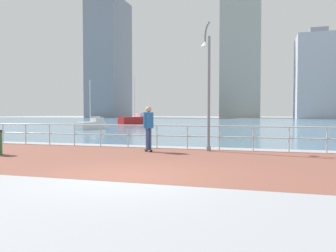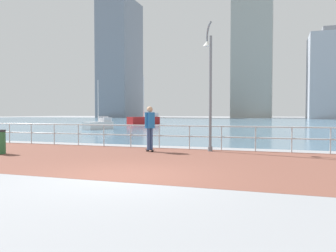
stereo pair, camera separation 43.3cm
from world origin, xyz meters
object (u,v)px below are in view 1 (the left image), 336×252
object	(u,v)px
lamppost	(208,80)
skateboarder	(149,124)
sailboat_yellow	(136,120)
sailboat_gray	(91,125)

from	to	relation	value
lamppost	skateboarder	bearing A→B (deg)	-154.17
skateboarder	sailboat_yellow	bearing A→B (deg)	112.49
sailboat_gray	lamppost	bearing A→B (deg)	-47.46
skateboarder	sailboat_gray	bearing A→B (deg)	125.65
skateboarder	sailboat_yellow	xyz separation A→B (m)	(-12.97, 31.33, -0.47)
skateboarder	sailboat_gray	distance (m)	19.68
lamppost	sailboat_gray	xyz separation A→B (m)	(-13.68, 14.91, -2.48)
skateboarder	sailboat_gray	xyz separation A→B (m)	(-11.47, 15.98, -0.66)
lamppost	sailboat_gray	world-z (taller)	lamppost
sailboat_yellow	sailboat_gray	bearing A→B (deg)	-84.39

